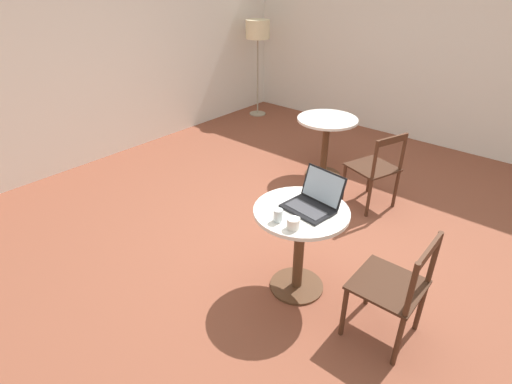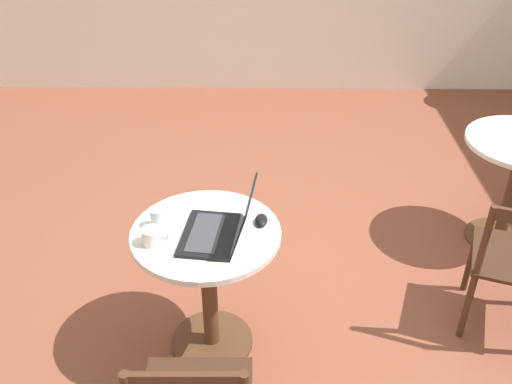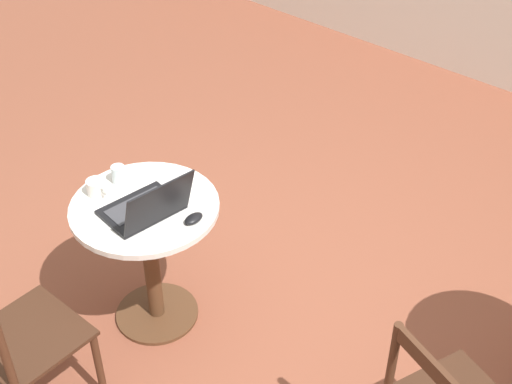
% 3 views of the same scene
% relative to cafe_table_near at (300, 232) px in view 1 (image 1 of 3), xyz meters
% --- Properties ---
extents(ground_plane, '(16.00, 16.00, 0.00)m').
position_rel_cafe_table_near_xyz_m(ground_plane, '(0.60, 0.32, -0.55)').
color(ground_plane, brown).
extents(wall_back, '(9.40, 0.06, 2.70)m').
position_rel_cafe_table_near_xyz_m(wall_back, '(0.60, 3.55, 0.80)').
color(wall_back, white).
rests_on(wall_back, ground_plane).
extents(wall_side, '(0.06, 9.40, 2.70)m').
position_rel_cafe_table_near_xyz_m(wall_side, '(3.83, 0.32, 0.80)').
color(wall_side, white).
rests_on(wall_side, ground_plane).
extents(cafe_table_near, '(0.71, 0.71, 0.75)m').
position_rel_cafe_table_near_xyz_m(cafe_table_near, '(0.00, 0.00, 0.00)').
color(cafe_table_near, '#51331E').
rests_on(cafe_table_near, ground_plane).
extents(cafe_table_mid, '(0.71, 0.71, 0.75)m').
position_rel_cafe_table_near_xyz_m(cafe_table_mid, '(1.87, 0.94, 0.00)').
color(cafe_table_mid, '#51331E').
rests_on(cafe_table_mid, ground_plane).
extents(chair_near_front, '(0.45, 0.45, 0.86)m').
position_rel_cafe_table_near_xyz_m(chair_near_front, '(0.01, -0.76, -0.11)').
color(chair_near_front, '#472819').
rests_on(chair_near_front, ground_plane).
extents(chair_mid_front, '(0.56, 0.56, 0.86)m').
position_rel_cafe_table_near_xyz_m(chair_mid_front, '(1.59, 0.15, -0.11)').
color(chair_mid_front, '#472819').
rests_on(chair_mid_front, ground_plane).
extents(floor_lamp, '(0.39, 0.39, 1.57)m').
position_rel_cafe_table_near_xyz_m(floor_lamp, '(3.14, 3.12, 0.81)').
color(floor_lamp, '#9E937F').
rests_on(floor_lamp, ground_plane).
extents(laptop, '(0.37, 0.39, 0.26)m').
position_rel_cafe_table_near_xyz_m(laptop, '(0.08, -0.04, 0.26)').
color(laptop, black).
rests_on(laptop, cafe_table_near).
extents(mouse, '(0.06, 0.10, 0.03)m').
position_rel_cafe_table_near_xyz_m(mouse, '(0.26, 0.07, 0.22)').
color(mouse, black).
rests_on(mouse, cafe_table_near).
extents(mug, '(0.12, 0.09, 0.08)m').
position_rel_cafe_table_near_xyz_m(mug, '(-0.23, -0.09, 0.24)').
color(mug, silver).
rests_on(mug, cafe_table_near).
extents(drinking_glass, '(0.07, 0.07, 0.09)m').
position_rel_cafe_table_near_xyz_m(drinking_glass, '(-0.23, 0.04, 0.25)').
color(drinking_glass, silver).
rests_on(drinking_glass, cafe_table_near).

